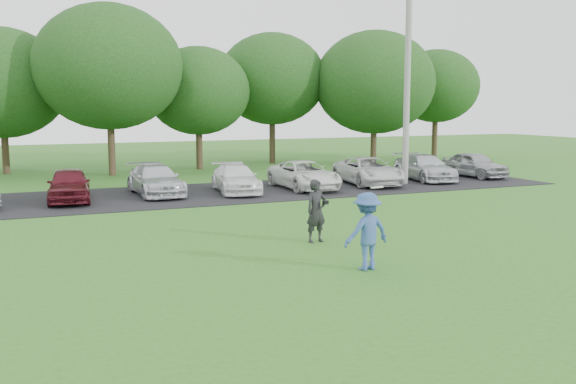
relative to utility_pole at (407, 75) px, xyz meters
The scene contains 7 objects.
ground 16.51m from the utility_pole, 127.88° to the right, with size 100.00×100.00×0.00m, color #2D641C.
parking_lot 10.86m from the utility_pole, behind, with size 32.00×6.50×0.03m, color black.
utility_pole is the anchor object (origin of this frame).
frisbee_player 16.12m from the utility_pole, 126.74° to the right, with size 1.17×0.75×1.90m.
camera_bystander 13.78m from the utility_pole, 133.78° to the right, with size 0.66×0.49×1.67m.
parked_cars 10.40m from the utility_pole, behind, with size 30.79×4.91×1.25m.
tree_row 13.16m from the utility_pole, 128.37° to the left, with size 42.39×9.85×8.64m.
Camera 1 is at (-6.73, -12.05, 3.63)m, focal length 40.00 mm.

